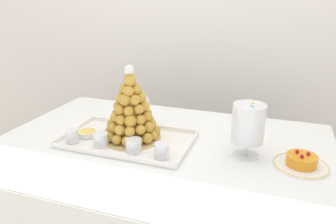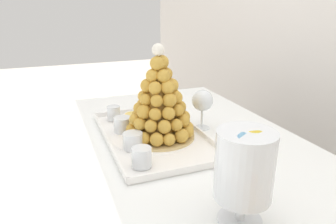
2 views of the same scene
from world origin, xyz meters
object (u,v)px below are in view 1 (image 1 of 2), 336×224
(dessert_cup_mid_left, at_px, (101,140))
(fruit_tart_plate, at_px, (301,162))
(creme_brulee_ramekin, at_px, (88,133))
(macaron_goblet, at_px, (248,124))
(dessert_cup_mid_right, at_px, (162,151))
(wine_glass, at_px, (142,104))
(croquembouche, at_px, (131,111))
(serving_tray, at_px, (128,140))
(dessert_cup_centre, at_px, (134,146))
(dessert_cup_left, at_px, (72,136))

(dessert_cup_mid_left, height_order, fruit_tart_plate, dessert_cup_mid_left)
(creme_brulee_ramekin, xyz_separation_m, macaron_goblet, (0.68, 0.05, 0.11))
(dessert_cup_mid_right, xyz_separation_m, wine_glass, (-0.21, 0.30, 0.07))
(croquembouche, relative_size, macaron_goblet, 1.45)
(serving_tray, relative_size, dessert_cup_mid_left, 8.75)
(dessert_cup_mid_left, height_order, dessert_cup_centre, dessert_cup_mid_left)
(croquembouche, bearing_deg, macaron_goblet, 1.38)
(dessert_cup_mid_left, xyz_separation_m, dessert_cup_mid_right, (0.27, -0.01, 0.00))
(serving_tray, distance_m, macaron_goblet, 0.51)
(dessert_cup_mid_left, distance_m, fruit_tart_plate, 0.78)
(wine_glass, bearing_deg, dessert_cup_mid_left, -100.92)
(dessert_cup_left, xyz_separation_m, dessert_cup_centre, (0.28, 0.00, -0.00))
(croquembouche, distance_m, dessert_cup_mid_left, 0.18)
(fruit_tart_plate, bearing_deg, dessert_cup_mid_left, -172.06)
(dessert_cup_left, distance_m, dessert_cup_mid_right, 0.40)
(croquembouche, distance_m, dessert_cup_mid_right, 0.24)
(dessert_cup_centre, xyz_separation_m, creme_brulee_ramekin, (-0.26, 0.08, -0.01))
(dessert_cup_left, bearing_deg, wine_glass, 57.19)
(dessert_cup_mid_right, relative_size, fruit_tart_plate, 0.29)
(serving_tray, distance_m, wine_glass, 0.23)
(serving_tray, height_order, dessert_cup_mid_right, dessert_cup_mid_right)
(dessert_cup_mid_left, xyz_separation_m, fruit_tart_plate, (0.77, 0.11, -0.02))
(serving_tray, height_order, macaron_goblet, macaron_goblet)
(serving_tray, xyz_separation_m, dessert_cup_mid_right, (0.19, -0.10, 0.03))
(dessert_cup_mid_left, bearing_deg, creme_brulee_ramekin, 146.58)
(dessert_cup_mid_right, bearing_deg, wine_glass, 125.36)
(creme_brulee_ramekin, xyz_separation_m, fruit_tart_plate, (0.88, 0.03, -0.00))
(dessert_cup_mid_left, relative_size, dessert_cup_mid_right, 1.08)
(croquembouche, relative_size, creme_brulee_ramekin, 3.82)
(serving_tray, distance_m, dessert_cup_centre, 0.12)
(dessert_cup_left, relative_size, dessert_cup_centre, 0.88)
(macaron_goblet, bearing_deg, fruit_tart_plate, -4.79)
(serving_tray, bearing_deg, macaron_goblet, 3.83)
(wine_glass, bearing_deg, dessert_cup_left, -122.81)
(dessert_cup_mid_left, distance_m, dessert_cup_centre, 0.15)
(serving_tray, height_order, croquembouche, croquembouche)
(creme_brulee_ramekin, height_order, fruit_tart_plate, fruit_tart_plate)
(croquembouche, xyz_separation_m, creme_brulee_ramekin, (-0.20, -0.04, -0.11))
(dessert_cup_left, height_order, dessert_cup_centre, dessert_cup_left)
(creme_brulee_ramekin, height_order, macaron_goblet, macaron_goblet)
(dessert_cup_centre, bearing_deg, fruit_tart_plate, 9.96)
(fruit_tart_plate, height_order, wine_glass, wine_glass)
(dessert_cup_mid_right, relative_size, creme_brulee_ramekin, 0.68)
(dessert_cup_centre, relative_size, fruit_tart_plate, 0.32)
(croquembouche, bearing_deg, dessert_cup_mid_left, -128.13)
(fruit_tart_plate, relative_size, wine_glass, 1.34)
(dessert_cup_mid_right, height_order, fruit_tart_plate, dessert_cup_mid_right)
(serving_tray, relative_size, wine_glass, 3.64)
(serving_tray, height_order, dessert_cup_mid_left, dessert_cup_mid_left)
(serving_tray, distance_m, creme_brulee_ramekin, 0.19)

